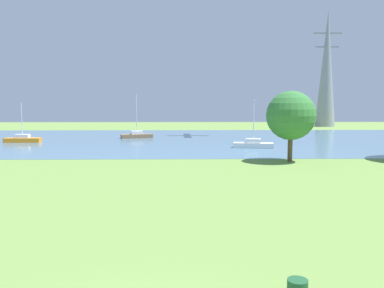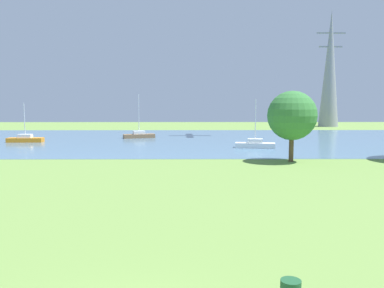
{
  "view_description": "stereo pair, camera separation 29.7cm",
  "coord_description": "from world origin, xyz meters",
  "px_view_note": "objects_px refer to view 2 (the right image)",
  "views": [
    {
      "loc": [
        1.3,
        -8.47,
        5.57
      ],
      "look_at": [
        1.86,
        20.22,
        2.53
      ],
      "focal_mm": 37.26,
      "sensor_mm": 36.0,
      "label": 1
    },
    {
      "loc": [
        1.6,
        -8.47,
        5.57
      ],
      "look_at": [
        1.86,
        20.22,
        2.53
      ],
      "focal_mm": 37.26,
      "sensor_mm": 36.0,
      "label": 2
    }
  ],
  "objects_px": {
    "tree_mid_shore": "(292,116)",
    "electricity_pylon": "(330,69)",
    "sailboat_white": "(255,144)",
    "sailboat_orange": "(25,139)",
    "sailboat_brown": "(139,135)"
  },
  "relations": [
    {
      "from": "sailboat_orange",
      "to": "electricity_pylon",
      "type": "xyz_separation_m",
      "value": [
        54.53,
        35.34,
        12.61
      ]
    },
    {
      "from": "sailboat_orange",
      "to": "tree_mid_shore",
      "type": "distance_m",
      "value": 37.3
    },
    {
      "from": "sailboat_orange",
      "to": "tree_mid_shore",
      "type": "height_order",
      "value": "tree_mid_shore"
    },
    {
      "from": "sailboat_brown",
      "to": "electricity_pylon",
      "type": "distance_m",
      "value": 50.67
    },
    {
      "from": "sailboat_orange",
      "to": "sailboat_white",
      "type": "bearing_deg",
      "value": -13.02
    },
    {
      "from": "sailboat_white",
      "to": "tree_mid_shore",
      "type": "relative_size",
      "value": 0.9
    },
    {
      "from": "sailboat_white",
      "to": "sailboat_orange",
      "type": "height_order",
      "value": "sailboat_white"
    },
    {
      "from": "sailboat_brown",
      "to": "tree_mid_shore",
      "type": "distance_m",
      "value": 30.24
    },
    {
      "from": "sailboat_white",
      "to": "tree_mid_shore",
      "type": "xyz_separation_m",
      "value": [
        1.51,
        -11.18,
        3.85
      ]
    },
    {
      "from": "sailboat_white",
      "to": "tree_mid_shore",
      "type": "height_order",
      "value": "tree_mid_shore"
    },
    {
      "from": "sailboat_white",
      "to": "sailboat_orange",
      "type": "relative_size",
      "value": 1.09
    },
    {
      "from": "sailboat_orange",
      "to": "tree_mid_shore",
      "type": "xyz_separation_m",
      "value": [
        32.28,
        -18.29,
        3.85
      ]
    },
    {
      "from": "electricity_pylon",
      "to": "sailboat_orange",
      "type": "bearing_deg",
      "value": -147.05
    },
    {
      "from": "tree_mid_shore",
      "to": "sailboat_brown",
      "type": "bearing_deg",
      "value": 125.15
    },
    {
      "from": "tree_mid_shore",
      "to": "electricity_pylon",
      "type": "height_order",
      "value": "electricity_pylon"
    }
  ]
}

